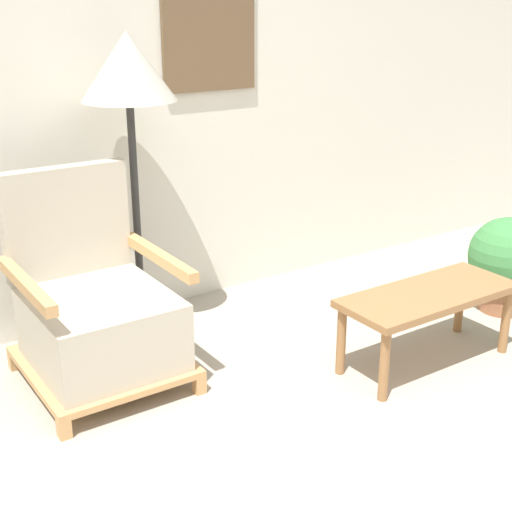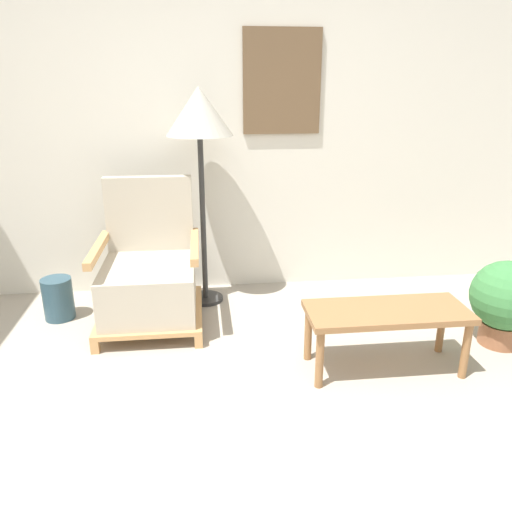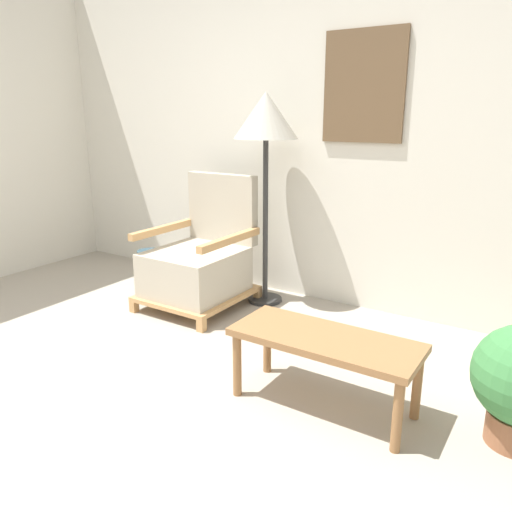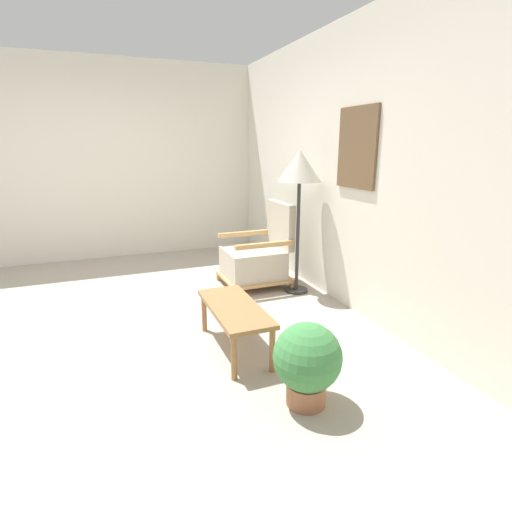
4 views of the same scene
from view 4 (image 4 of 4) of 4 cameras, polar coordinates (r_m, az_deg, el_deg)
name	(u,v)px [view 4 (image 4 of 4)]	position (r m, az deg, el deg)	size (l,w,h in m)	color
ground_plane	(99,325)	(3.95, -21.54, -9.12)	(14.00, 14.00, 0.00)	#A89E8E
wall_back	(332,167)	(4.27, 10.75, 12.32)	(8.00, 0.09, 2.70)	silver
wall_left	(124,161)	(6.02, -18.32, 12.70)	(0.06, 8.00, 2.70)	silver
armchair	(257,258)	(4.59, 0.17, -0.25)	(0.67, 0.73, 0.95)	tan
floor_lamp	(300,171)	(4.22, 6.25, 11.99)	(0.45, 0.45, 1.53)	#2D2D2D
coffee_table	(235,312)	(3.15, -3.08, -7.99)	(0.89, 0.37, 0.37)	olive
vase	(249,257)	(5.26, -1.06, -0.18)	(0.20, 0.20, 0.29)	#2D4C5B
potted_plant	(307,361)	(2.55, 7.33, -14.63)	(0.43, 0.43, 0.54)	#935B3D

